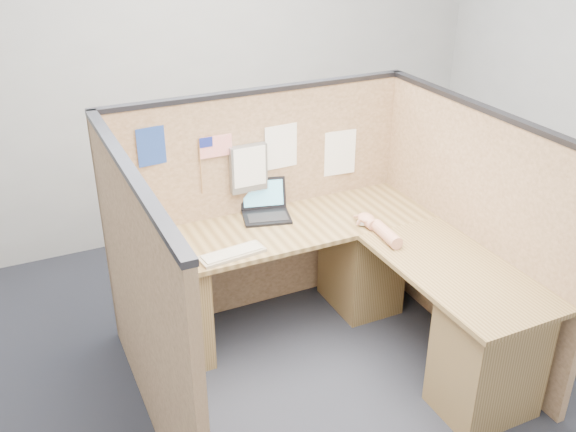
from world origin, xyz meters
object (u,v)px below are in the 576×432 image
laptop (263,207)px  mouse (365,222)px  l_desk (336,297)px  keyboard (232,254)px

laptop → mouse: 0.66m
l_desk → laptop: (-0.22, 0.60, 0.39)m
laptop → mouse: laptop is taller
mouse → laptop: bearing=142.0°
l_desk → mouse: mouse is taller
keyboard → mouse: 0.89m
l_desk → mouse: 0.51m
laptop → mouse: bearing=-23.6°
l_desk → keyboard: (-0.59, 0.19, 0.35)m
laptop → keyboard: laptop is taller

